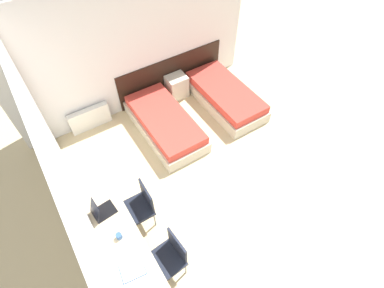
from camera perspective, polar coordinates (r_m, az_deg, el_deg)
The scene contains 14 objects.
ground_plane at distance 4.98m, azimuth 16.64°, elevation -22.91°, with size 20.00×20.00×0.00m, color beige.
wall_back at distance 6.08m, azimuth -10.82°, elevation 17.44°, with size 5.02×0.05×2.70m.
wall_left at distance 4.18m, azimuth -22.62°, elevation -6.86°, with size 0.05×5.43×2.70m.
headboard_panel at distance 6.83m, azimuth -3.93°, elevation 12.99°, with size 2.54×0.03×0.88m.
bed_near_window at distance 6.07m, azimuth -5.17°, elevation 3.90°, with size 0.94×1.95×0.43m.
bed_near_door at distance 6.66m, azimuth 6.29°, elevation 9.02°, with size 0.94×1.95×0.43m.
nightstand at distance 6.79m, azimuth -2.92°, elevation 10.88°, with size 0.44×0.36×0.53m.
radiator at distance 6.44m, azimuth -18.88°, elevation 4.63°, with size 0.83×0.12×0.48m.
desk at distance 4.43m, azimuth -12.95°, elevation -17.94°, with size 0.51×2.07×0.76m.
chair_near_laptop at distance 4.76m, azimuth -9.98°, elevation -11.50°, with size 0.47×0.47×0.85m.
chair_near_notebook at distance 4.41m, azimuth -4.38°, elevation -20.57°, with size 0.49×0.49×0.85m.
laptop at distance 4.45m, azimuth -16.93°, elevation -12.12°, with size 0.33×0.27×0.31m.
open_notebook at distance 4.10m, azimuth -11.26°, elevation -22.48°, with size 0.33×0.28×0.02m.
mug at distance 4.25m, azimuth -13.73°, elevation -16.69°, with size 0.08×0.08×0.09m.
Camera 1 is at (-1.78, -0.34, 4.64)m, focal length 28.00 mm.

